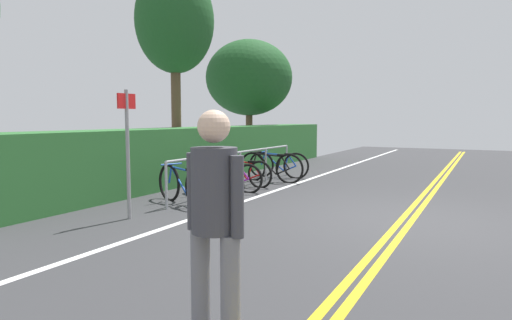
{
  "coord_description": "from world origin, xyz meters",
  "views": [
    {
      "loc": [
        -7.22,
        -1.1,
        1.62
      ],
      "look_at": [
        1.42,
        3.5,
        0.69
      ],
      "focal_mm": 30.73,
      "sensor_mm": 36.0,
      "label": 1
    }
  ],
  "objects_px": {
    "bicycle_4": "(271,167)",
    "tree_mid": "(175,22)",
    "bicycle_0": "(183,185)",
    "bicycle_2": "(228,177)",
    "bicycle_1": "(216,180)",
    "pedestrian": "(215,213)",
    "sign_post_near": "(127,141)",
    "bike_rack": "(240,161)",
    "bicycle_3": "(243,173)",
    "tree_far_right": "(249,78)",
    "bicycle_5": "(279,165)"
  },
  "relations": [
    {
      "from": "tree_mid",
      "to": "bicycle_3",
      "type": "bearing_deg",
      "value": -110.66
    },
    {
      "from": "bicycle_3",
      "to": "tree_far_right",
      "type": "bearing_deg",
      "value": 27.46
    },
    {
      "from": "tree_mid",
      "to": "bicycle_1",
      "type": "bearing_deg",
      "value": -130.63
    },
    {
      "from": "bicycle_5",
      "to": "sign_post_near",
      "type": "distance_m",
      "value": 5.72
    },
    {
      "from": "pedestrian",
      "to": "tree_mid",
      "type": "xyz_separation_m",
      "value": [
        7.62,
        6.33,
        3.36
      ]
    },
    {
      "from": "bicycle_5",
      "to": "tree_mid",
      "type": "relative_size",
      "value": 0.3
    },
    {
      "from": "bike_rack",
      "to": "bicycle_1",
      "type": "relative_size",
      "value": 3.12
    },
    {
      "from": "bicycle_1",
      "to": "bicycle_5",
      "type": "xyz_separation_m",
      "value": [
        3.34,
        0.13,
        0.01
      ]
    },
    {
      "from": "bicycle_1",
      "to": "tree_mid",
      "type": "height_order",
      "value": "tree_mid"
    },
    {
      "from": "bicycle_1",
      "to": "tree_far_right",
      "type": "xyz_separation_m",
      "value": [
        7.15,
        3.15,
        2.79
      ]
    },
    {
      "from": "bike_rack",
      "to": "bicycle_1",
      "type": "height_order",
      "value": "bike_rack"
    },
    {
      "from": "bicycle_5",
      "to": "tree_far_right",
      "type": "relative_size",
      "value": 0.38
    },
    {
      "from": "bicycle_0",
      "to": "bicycle_3",
      "type": "bearing_deg",
      "value": 2.33
    },
    {
      "from": "bicycle_1",
      "to": "bicycle_5",
      "type": "relative_size",
      "value": 0.99
    },
    {
      "from": "bicycle_0",
      "to": "bicycle_4",
      "type": "height_order",
      "value": "bicycle_4"
    },
    {
      "from": "bicycle_2",
      "to": "bicycle_3",
      "type": "distance_m",
      "value": 0.85
    },
    {
      "from": "bike_rack",
      "to": "bicycle_3",
      "type": "xyz_separation_m",
      "value": [
        0.36,
        0.14,
        -0.31
      ]
    },
    {
      "from": "bicycle_2",
      "to": "bicycle_5",
      "type": "distance_m",
      "value": 2.62
    },
    {
      "from": "bicycle_0",
      "to": "bicycle_3",
      "type": "xyz_separation_m",
      "value": [
        2.47,
        0.1,
        -0.04
      ]
    },
    {
      "from": "bicycle_0",
      "to": "bicycle_2",
      "type": "height_order",
      "value": "bicycle_0"
    },
    {
      "from": "bicycle_2",
      "to": "bicycle_4",
      "type": "relative_size",
      "value": 0.92
    },
    {
      "from": "tree_far_right",
      "to": "sign_post_near",
      "type": "bearing_deg",
      "value": -162.36
    },
    {
      "from": "bicycle_1",
      "to": "bicycle_4",
      "type": "relative_size",
      "value": 0.93
    },
    {
      "from": "bike_rack",
      "to": "sign_post_near",
      "type": "distance_m",
      "value": 3.57
    },
    {
      "from": "bicycle_2",
      "to": "bicycle_3",
      "type": "relative_size",
      "value": 1.01
    },
    {
      "from": "bicycle_3",
      "to": "bicycle_5",
      "type": "xyz_separation_m",
      "value": [
        1.78,
        -0.12,
        0.03
      ]
    },
    {
      "from": "bicycle_2",
      "to": "tree_far_right",
      "type": "relative_size",
      "value": 0.37
    },
    {
      "from": "bicycle_1",
      "to": "tree_mid",
      "type": "relative_size",
      "value": 0.29
    },
    {
      "from": "bicycle_4",
      "to": "sign_post_near",
      "type": "bearing_deg",
      "value": 177.87
    },
    {
      "from": "bike_rack",
      "to": "bicycle_5",
      "type": "relative_size",
      "value": 3.08
    },
    {
      "from": "tree_far_right",
      "to": "bicycle_1",
      "type": "bearing_deg",
      "value": -156.19
    },
    {
      "from": "bicycle_3",
      "to": "bicycle_5",
      "type": "relative_size",
      "value": 0.96
    },
    {
      "from": "bicycle_4",
      "to": "pedestrian",
      "type": "relative_size",
      "value": 1.09
    },
    {
      "from": "bicycle_0",
      "to": "bicycle_1",
      "type": "distance_m",
      "value": 0.92
    },
    {
      "from": "sign_post_near",
      "to": "tree_far_right",
      "type": "relative_size",
      "value": 0.45
    },
    {
      "from": "bicycle_0",
      "to": "bicycle_2",
      "type": "distance_m",
      "value": 1.62
    },
    {
      "from": "bicycle_0",
      "to": "tree_mid",
      "type": "height_order",
      "value": "tree_mid"
    },
    {
      "from": "bicycle_0",
      "to": "pedestrian",
      "type": "relative_size",
      "value": 0.98
    },
    {
      "from": "sign_post_near",
      "to": "bicycle_5",
      "type": "bearing_deg",
      "value": -0.19
    },
    {
      "from": "pedestrian",
      "to": "sign_post_near",
      "type": "xyz_separation_m",
      "value": [
        2.7,
        3.43,
        0.29
      ]
    },
    {
      "from": "bicycle_5",
      "to": "bicycle_4",
      "type": "bearing_deg",
      "value": -168.91
    },
    {
      "from": "bicycle_3",
      "to": "pedestrian",
      "type": "relative_size",
      "value": 0.99
    },
    {
      "from": "bicycle_0",
      "to": "bicycle_2",
      "type": "bearing_deg",
      "value": -0.36
    },
    {
      "from": "bicycle_3",
      "to": "pedestrian",
      "type": "bearing_deg",
      "value": -151.71
    },
    {
      "from": "bicycle_4",
      "to": "tree_mid",
      "type": "height_order",
      "value": "tree_mid"
    },
    {
      "from": "bicycle_4",
      "to": "sign_post_near",
      "type": "distance_m",
      "value": 4.91
    },
    {
      "from": "tree_mid",
      "to": "bicycle_4",
      "type": "bearing_deg",
      "value": -91.79
    },
    {
      "from": "bicycle_2",
      "to": "tree_mid",
      "type": "bearing_deg",
      "value": 56.87
    },
    {
      "from": "bike_rack",
      "to": "pedestrian",
      "type": "distance_m",
      "value": 7.08
    },
    {
      "from": "bike_rack",
      "to": "tree_mid",
      "type": "distance_m",
      "value": 4.93
    }
  ]
}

